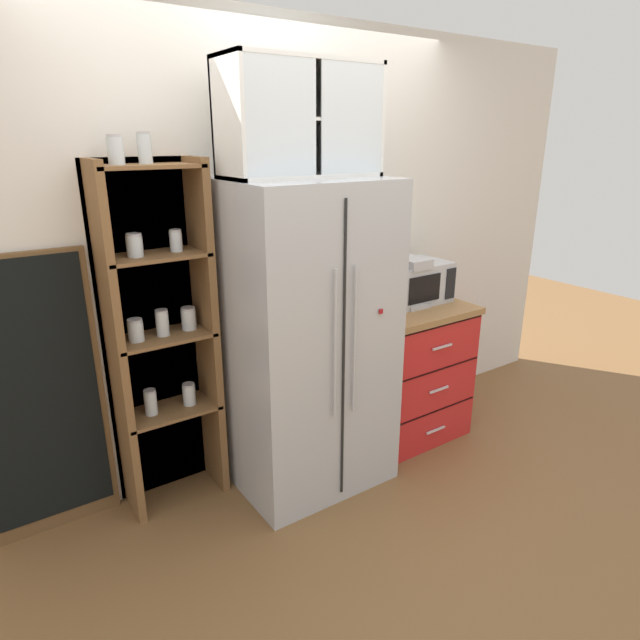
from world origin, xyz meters
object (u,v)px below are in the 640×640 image
Objects in this scene: coffee_maker at (408,282)px; mug_red at (383,305)px; refrigerator at (305,338)px; mug_sage at (404,297)px; chalkboard_menu at (38,400)px; bottle_amber at (414,290)px; bottle_cobalt at (415,291)px; microwave at (413,282)px.

mug_red is at bearing -171.00° from coffee_maker.
refrigerator reaches higher than mug_sage.
coffee_maker is 2.49× the size of mug_red.
mug_red is 1.93m from chalkboard_menu.
coffee_maker is 0.07m from bottle_amber.
refrigerator is 14.83× the size of mug_sage.
mug_sage is at bearing 89.00° from bottle_cobalt.
chalkboard_menu is at bearing 170.62° from mug_red.
mug_red is at bearing -162.47° from mug_sage.
chalkboard_menu reaches higher than coffee_maker.
microwave is 0.13m from bottle_amber.
bottle_cobalt is at bearing -91.00° from mug_sage.
microwave is 2.25m from chalkboard_menu.
mug_red is 0.50× the size of bottle_cobalt.
bottle_amber reaches higher than mug_red.
coffee_maker is at bearing -153.98° from microwave.
microwave is 3.78× the size of mug_sage.
refrigerator is 5.56× the size of coffee_maker.
mug_sage is (-0.08, -0.00, -0.08)m from microwave.
bottle_cobalt is at bearing -90.00° from bottle_amber.
refrigerator is at bearing -178.24° from mug_red.
chalkboard_menu is (-2.22, 0.23, -0.30)m from microwave.
microwave is at bearing 6.18° from refrigerator.
refrigerator is 0.83m from bottle_cobalt.
refrigerator is 0.58m from mug_red.
bottle_amber reaches higher than bottle_cobalt.
bottle_amber is 0.18× the size of chalkboard_menu.
coffee_maker is 0.12m from mug_sage.
bottle_amber is (0.81, 0.01, 0.14)m from refrigerator.
refrigerator reaches higher than mug_red.
refrigerator is at bearing -176.10° from coffee_maker.
mug_red is at bearing -9.38° from chalkboard_menu.
microwave is at bearing -6.00° from chalkboard_menu.
mug_red is 0.09× the size of chalkboard_menu.
bottle_cobalt reaches higher than mug_red.
bottle_amber is (-0.00, -0.09, 0.06)m from mug_sage.
refrigerator is 1.36m from chalkboard_menu.
mug_red is 0.49× the size of bottle_amber.
microwave is 1.78× the size of bottle_cobalt.
microwave is at bearing 2.68° from mug_sage.
refrigerator is 13.87× the size of mug_red.
bottle_amber is at bearing -133.02° from microwave.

